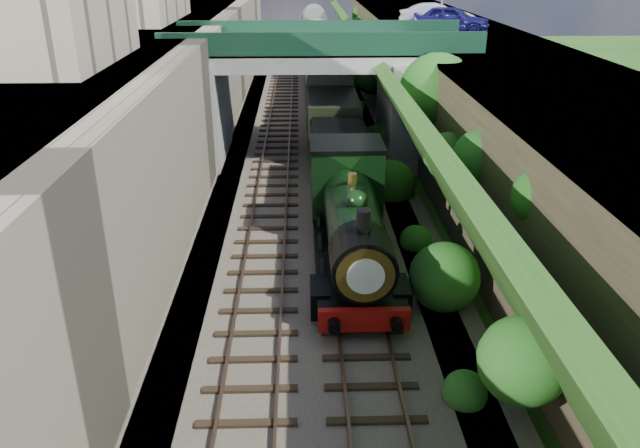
% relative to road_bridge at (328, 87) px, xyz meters
% --- Properties ---
extents(trackbed, '(10.00, 90.00, 0.20)m').
position_rel_road_bridge_xyz_m(trackbed, '(-0.94, -4.00, -3.98)').
color(trackbed, '#473F38').
rests_on(trackbed, ground).
extents(retaining_wall, '(1.00, 90.00, 7.00)m').
position_rel_road_bridge_xyz_m(retaining_wall, '(-6.44, -4.00, -0.58)').
color(retaining_wall, '#756B56').
rests_on(retaining_wall, ground).
extents(street_plateau_left, '(6.00, 90.00, 7.00)m').
position_rel_road_bridge_xyz_m(street_plateau_left, '(-9.94, -4.00, -0.58)').
color(street_plateau_left, '#262628').
rests_on(street_plateau_left, ground).
extents(street_plateau_right, '(8.00, 90.00, 6.25)m').
position_rel_road_bridge_xyz_m(street_plateau_right, '(8.56, -4.00, -0.95)').
color(street_plateau_right, '#262628').
rests_on(street_plateau_right, ground).
extents(embankment_slope, '(4.86, 90.00, 6.41)m').
position_rel_road_bridge_xyz_m(embankment_slope, '(4.08, -4.96, -1.27)').
color(embankment_slope, '#1E4714').
rests_on(embankment_slope, ground).
extents(track_left, '(2.50, 90.00, 0.20)m').
position_rel_road_bridge_xyz_m(track_left, '(-2.94, -4.00, -3.83)').
color(track_left, black).
rests_on(track_left, trackbed).
extents(track_right, '(2.50, 90.00, 0.20)m').
position_rel_road_bridge_xyz_m(track_right, '(0.26, -4.00, -3.83)').
color(track_right, black).
rests_on(track_right, trackbed).
extents(road_bridge, '(16.00, 6.40, 7.25)m').
position_rel_road_bridge_xyz_m(road_bridge, '(0.00, 0.00, 0.00)').
color(road_bridge, gray).
rests_on(road_bridge, ground).
extents(building_near, '(4.00, 8.00, 4.00)m').
position_rel_road_bridge_xyz_m(building_near, '(-10.44, -10.00, 4.92)').
color(building_near, gray).
rests_on(building_near, street_plateau_left).
extents(tree, '(3.60, 3.80, 6.60)m').
position_rel_road_bridge_xyz_m(tree, '(4.97, -4.86, 0.57)').
color(tree, black).
rests_on(tree, ground).
extents(car_blue, '(4.97, 3.33, 1.57)m').
position_rel_road_bridge_xyz_m(car_blue, '(7.79, 5.74, 2.96)').
color(car_blue, navy).
rests_on(car_blue, street_plateau_right).
extents(car_silver, '(4.87, 1.97, 1.57)m').
position_rel_road_bridge_xyz_m(car_silver, '(7.27, 7.40, 2.96)').
color(car_silver, silver).
rests_on(car_silver, street_plateau_right).
extents(locomotive, '(3.10, 10.23, 3.83)m').
position_rel_road_bridge_xyz_m(locomotive, '(0.26, -13.60, -2.18)').
color(locomotive, black).
rests_on(locomotive, trackbed).
extents(tender, '(2.70, 6.00, 3.05)m').
position_rel_road_bridge_xyz_m(tender, '(0.26, -6.23, -2.46)').
color(tender, black).
rests_on(tender, trackbed).
extents(coach_front, '(2.90, 18.00, 3.70)m').
position_rel_road_bridge_xyz_m(coach_front, '(0.26, 6.37, -2.03)').
color(coach_front, black).
rests_on(coach_front, trackbed).
extents(coach_middle, '(2.90, 18.00, 3.70)m').
position_rel_road_bridge_xyz_m(coach_middle, '(0.26, 25.17, -2.03)').
color(coach_middle, black).
rests_on(coach_middle, trackbed).
extents(coach_rear, '(2.90, 18.00, 3.70)m').
position_rel_road_bridge_xyz_m(coach_rear, '(0.26, 43.97, -2.03)').
color(coach_rear, black).
rests_on(coach_rear, trackbed).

